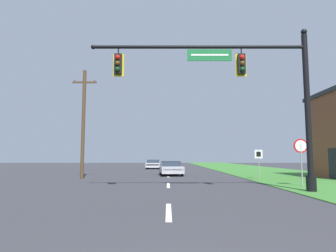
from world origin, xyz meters
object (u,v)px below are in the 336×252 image
at_px(far_car, 153,164).
at_px(stop_sign, 301,151).
at_px(signal_mast, 251,90).
at_px(route_sign_post, 258,158).
at_px(car_ahead, 171,168).
at_px(utility_pole_near, 83,122).

bearing_deg(far_car, stop_sign, -69.80).
xyz_separation_m(signal_mast, route_sign_post, (2.48, 7.47, -3.11)).
bearing_deg(car_ahead, utility_pole_near, -147.21).
distance_m(stop_sign, route_sign_post, 5.02).
bearing_deg(car_ahead, signal_mast, -74.09).
xyz_separation_m(car_ahead, utility_pole_near, (-6.54, -4.21, 3.58)).
xyz_separation_m(far_car, stop_sign, (9.13, -24.81, 1.26)).
distance_m(car_ahead, route_sign_post, 8.06).
bearing_deg(far_car, signal_mast, -77.91).
xyz_separation_m(car_ahead, route_sign_post, (6.09, -5.20, 0.92)).
bearing_deg(signal_mast, far_car, 102.09).
bearing_deg(stop_sign, far_car, 110.20).
bearing_deg(car_ahead, far_car, 98.70).
height_order(car_ahead, route_sign_post, route_sign_post).
distance_m(far_car, route_sign_post, 21.57).
xyz_separation_m(far_car, route_sign_post, (8.34, -19.87, 0.92)).
relative_size(stop_sign, utility_pole_near, 0.31).
relative_size(car_ahead, far_car, 1.02).
relative_size(car_ahead, route_sign_post, 2.19).
bearing_deg(stop_sign, signal_mast, -142.39).
height_order(route_sign_post, utility_pole_near, utility_pole_near).
distance_m(far_car, stop_sign, 26.47).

